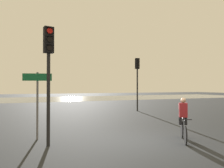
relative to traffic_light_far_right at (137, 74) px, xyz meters
The scene contains 6 objects.
ground_plane 10.84m from the traffic_light_far_right, 116.29° to the right, with size 120.00×120.00×0.00m, color black.
water_strip 22.41m from the traffic_light_far_right, 101.96° to the left, with size 80.00×16.00×0.01m, color slate.
traffic_light_far_right is the anchor object (origin of this frame).
traffic_light_near_left 11.69m from the traffic_light_far_right, 134.23° to the right, with size 0.36×0.37×4.10m.
direction_sign_post 11.20m from the traffic_light_far_right, 139.45° to the right, with size 1.06×0.34×2.60m.
cyclist 10.37m from the traffic_light_far_right, 109.36° to the right, with size 0.98×1.45×1.62m.
Camera 1 is at (-4.40, -6.82, 2.03)m, focal length 35.00 mm.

